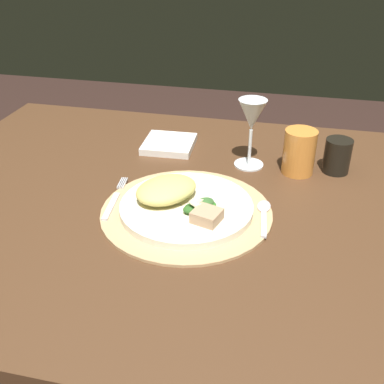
% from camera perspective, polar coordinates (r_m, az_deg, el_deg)
% --- Properties ---
extents(dining_table, '(1.39, 0.94, 0.75)m').
position_cam_1_polar(dining_table, '(1.03, 2.75, -7.14)').
color(dining_table, '#4D301D').
rests_on(dining_table, ground).
extents(placemat, '(0.34, 0.34, 0.01)m').
position_cam_1_polar(placemat, '(0.93, -0.68, -2.42)').
color(placemat, tan).
rests_on(placemat, dining_table).
extents(dinner_plate, '(0.27, 0.27, 0.02)m').
position_cam_1_polar(dinner_plate, '(0.93, -0.69, -1.87)').
color(dinner_plate, silver).
rests_on(dinner_plate, placemat).
extents(pasta_serving, '(0.16, 0.16, 0.04)m').
position_cam_1_polar(pasta_serving, '(0.93, -3.18, 0.29)').
color(pasta_serving, '#DDC969').
rests_on(pasta_serving, dinner_plate).
extents(salad_greens, '(0.07, 0.08, 0.03)m').
position_cam_1_polar(salad_greens, '(0.89, 1.12, -1.87)').
color(salad_greens, '#2C5B20').
rests_on(salad_greens, dinner_plate).
extents(bread_piece, '(0.06, 0.06, 0.02)m').
position_cam_1_polar(bread_piece, '(0.87, 1.98, -2.96)').
color(bread_piece, tan).
rests_on(bread_piece, dinner_plate).
extents(fork, '(0.03, 0.17, 0.00)m').
position_cam_1_polar(fork, '(0.97, -9.52, -0.94)').
color(fork, silver).
rests_on(fork, placemat).
extents(spoon, '(0.03, 0.13, 0.01)m').
position_cam_1_polar(spoon, '(0.93, 8.79, -2.42)').
color(spoon, silver).
rests_on(spoon, placemat).
extents(napkin, '(0.13, 0.13, 0.02)m').
position_cam_1_polar(napkin, '(1.20, -2.83, 5.90)').
color(napkin, white).
rests_on(napkin, dining_table).
extents(wine_glass, '(0.07, 0.07, 0.16)m').
position_cam_1_polar(wine_glass, '(1.07, 7.35, 8.93)').
color(wine_glass, silver).
rests_on(wine_glass, dining_table).
extents(amber_tumbler, '(0.07, 0.07, 0.10)m').
position_cam_1_polar(amber_tumbler, '(1.09, 13.01, 4.82)').
color(amber_tumbler, orange).
rests_on(amber_tumbler, dining_table).
extents(dark_tumbler, '(0.06, 0.06, 0.08)m').
position_cam_1_polar(dark_tumbler, '(1.12, 17.39, 4.26)').
color(dark_tumbler, black).
rests_on(dark_tumbler, dining_table).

